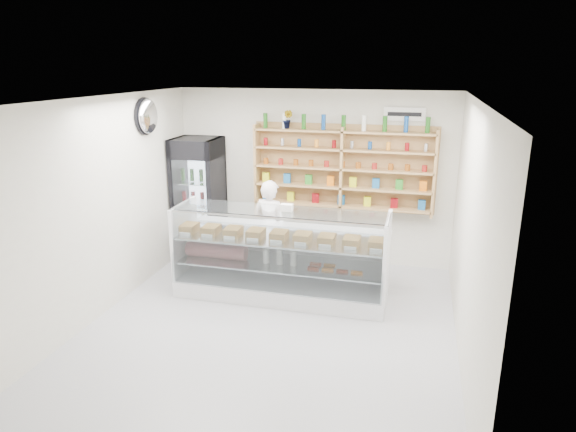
# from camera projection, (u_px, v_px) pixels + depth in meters

# --- Properties ---
(room) EXTENTS (5.00, 5.00, 5.00)m
(room) POSITION_uv_depth(u_px,v_px,m) (270.00, 221.00, 6.06)
(room) COLOR #A0A0A4
(room) RESTS_ON ground
(display_counter) EXTENTS (2.95, 0.88, 1.28)m
(display_counter) POSITION_uv_depth(u_px,v_px,m) (281.00, 273.00, 7.23)
(display_counter) COLOR white
(display_counter) RESTS_ON floor
(shop_worker) EXTENTS (0.62, 0.47, 1.52)m
(shop_worker) POSITION_uv_depth(u_px,v_px,m) (270.00, 229.00, 7.84)
(shop_worker) COLOR white
(shop_worker) RESTS_ON floor
(drinks_cooler) EXTENTS (0.73, 0.71, 2.03)m
(drinks_cooler) POSITION_uv_depth(u_px,v_px,m) (199.00, 199.00, 8.55)
(drinks_cooler) COLOR black
(drinks_cooler) RESTS_ON floor
(wall_shelving) EXTENTS (2.84, 0.28, 1.33)m
(wall_shelving) POSITION_uv_depth(u_px,v_px,m) (342.00, 169.00, 8.05)
(wall_shelving) COLOR tan
(wall_shelving) RESTS_ON back_wall
(potted_plant) EXTENTS (0.18, 0.15, 0.29)m
(potted_plant) POSITION_uv_depth(u_px,v_px,m) (287.00, 119.00, 8.05)
(potted_plant) COLOR #1E6626
(potted_plant) RESTS_ON wall_shelving
(security_mirror) EXTENTS (0.15, 0.50, 0.50)m
(security_mirror) POSITION_uv_depth(u_px,v_px,m) (148.00, 116.00, 7.39)
(security_mirror) COLOR silver
(security_mirror) RESTS_ON left_wall
(wall_sign) EXTENTS (0.62, 0.03, 0.20)m
(wall_sign) POSITION_uv_depth(u_px,v_px,m) (405.00, 114.00, 7.71)
(wall_sign) COLOR white
(wall_sign) RESTS_ON back_wall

